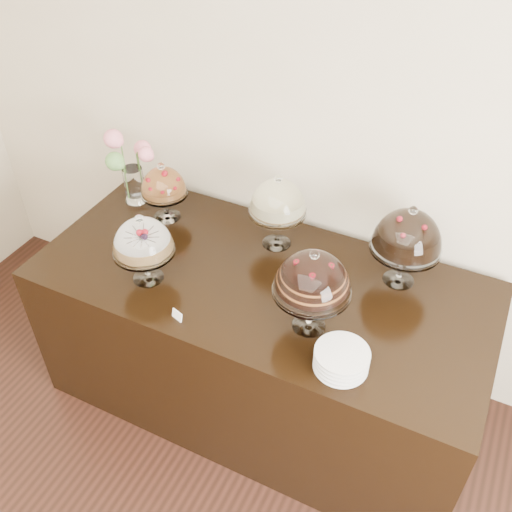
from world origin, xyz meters
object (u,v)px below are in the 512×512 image
at_px(cake_stand_fruit_tart, 163,185).
at_px(plate_stack, 341,360).
at_px(display_counter, 260,341).
at_px(cake_stand_choco_layer, 313,277).
at_px(cake_stand_dark_choco, 408,235).
at_px(flower_vase, 130,165).
at_px(cake_stand_cheesecake, 278,200).
at_px(cake_stand_sugar_sponge, 142,240).

xyz_separation_m(cake_stand_fruit_tart, plate_stack, (1.20, -0.57, -0.16)).
xyz_separation_m(display_counter, cake_stand_choco_layer, (0.32, -0.18, 0.73)).
relative_size(cake_stand_dark_choco, plate_stack, 1.97).
height_order(cake_stand_choco_layer, flower_vase, cake_stand_choco_layer).
bearing_deg(display_counter, cake_stand_cheesecake, 98.98).
relative_size(cake_stand_choco_layer, cake_stand_dark_choco, 1.00).
distance_m(cake_stand_fruit_tart, plate_stack, 1.34).
bearing_deg(cake_stand_dark_choco, cake_stand_fruit_tart, -177.54).
relative_size(cake_stand_dark_choco, cake_stand_fruit_tart, 1.26).
bearing_deg(cake_stand_cheesecake, cake_stand_choco_layer, -51.62).
distance_m(cake_stand_cheesecake, cake_stand_dark_choco, 0.64).
relative_size(cake_stand_fruit_tart, flower_vase, 0.82).
relative_size(display_counter, cake_stand_dark_choco, 5.15).
relative_size(cake_stand_cheesecake, cake_stand_dark_choco, 0.96).
bearing_deg(plate_stack, cake_stand_choco_layer, 142.02).
bearing_deg(display_counter, plate_stack, -32.91).
height_order(cake_stand_cheesecake, cake_stand_fruit_tart, cake_stand_cheesecake).
relative_size(display_counter, plate_stack, 10.12).
relative_size(display_counter, flower_vase, 5.31).
height_order(cake_stand_sugar_sponge, flower_vase, flower_vase).
distance_m(cake_stand_cheesecake, cake_stand_fruit_tart, 0.64).
height_order(cake_stand_sugar_sponge, cake_stand_choco_layer, cake_stand_choco_layer).
xyz_separation_m(display_counter, flower_vase, (-0.93, 0.29, 0.68)).
bearing_deg(display_counter, cake_stand_fruit_tart, 161.42).
xyz_separation_m(cake_stand_dark_choco, cake_stand_fruit_tart, (-1.27, -0.05, -0.07)).
bearing_deg(cake_stand_choco_layer, cake_stand_fruit_tart, 157.77).
relative_size(cake_stand_cheesecake, plate_stack, 1.89).
bearing_deg(cake_stand_dark_choco, cake_stand_cheesecake, -179.84).
bearing_deg(cake_stand_choco_layer, cake_stand_dark_choco, 59.35).
bearing_deg(flower_vase, cake_stand_dark_choco, -0.16).
height_order(cake_stand_sugar_sponge, cake_stand_cheesecake, cake_stand_cheesecake).
bearing_deg(flower_vase, cake_stand_choco_layer, -20.47).
bearing_deg(cake_stand_cheesecake, cake_stand_dark_choco, 0.16).
distance_m(cake_stand_sugar_sponge, cake_stand_dark_choco, 1.20).
relative_size(cake_stand_dark_choco, flower_vase, 1.03).
bearing_deg(cake_stand_sugar_sponge, cake_stand_fruit_tart, 112.66).
bearing_deg(cake_stand_cheesecake, cake_stand_fruit_tart, -175.23).
bearing_deg(cake_stand_sugar_sponge, cake_stand_choco_layer, 3.59).
bearing_deg(cake_stand_sugar_sponge, flower_vase, 130.61).
bearing_deg(display_counter, cake_stand_sugar_sponge, -154.59).
distance_m(display_counter, cake_stand_choco_layer, 0.82).
relative_size(cake_stand_sugar_sponge, cake_stand_cheesecake, 0.90).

